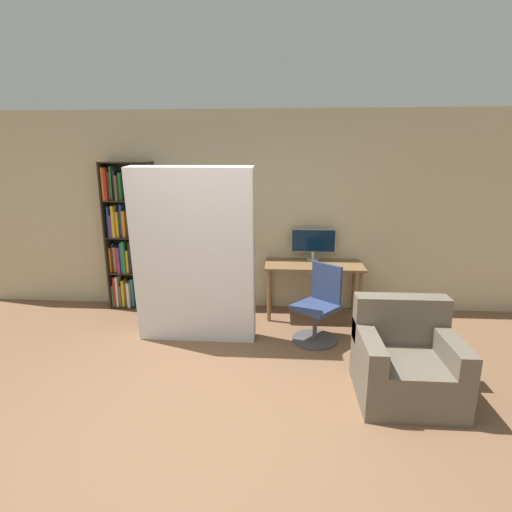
% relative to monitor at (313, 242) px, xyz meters
% --- Properties ---
extents(ground_plane, '(16.00, 16.00, 0.00)m').
position_rel_monitor_xyz_m(ground_plane, '(-1.03, -2.63, -0.97)').
color(ground_plane, brown).
extents(wall_back, '(8.00, 0.06, 2.70)m').
position_rel_monitor_xyz_m(wall_back, '(-1.03, 0.13, 0.38)').
color(wall_back, '#C6B793').
rests_on(wall_back, ground).
extents(desk, '(1.28, 0.59, 0.72)m').
position_rel_monitor_xyz_m(desk, '(0.00, -0.20, -0.35)').
color(desk, brown).
rests_on(desk, ground).
extents(monitor, '(0.60, 0.16, 0.43)m').
position_rel_monitor_xyz_m(monitor, '(0.00, 0.00, 0.00)').
color(monitor, '#B7B7BC').
rests_on(monitor, desk).
extents(office_chair, '(0.62, 0.62, 0.90)m').
position_rel_monitor_xyz_m(office_chair, '(0.01, -0.95, -0.62)').
color(office_chair, '#4C4C51').
rests_on(office_chair, ground).
extents(bookshelf, '(0.67, 0.28, 2.03)m').
position_rel_monitor_xyz_m(bookshelf, '(-2.59, -0.02, 0.00)').
color(bookshelf, '#2D2319').
rests_on(bookshelf, ground).
extents(mattress_near, '(1.36, 0.39, 2.01)m').
position_rel_monitor_xyz_m(mattress_near, '(-1.40, -1.04, 0.03)').
color(mattress_near, silver).
rests_on(mattress_near, ground).
extents(armchair, '(0.85, 0.80, 0.85)m').
position_rel_monitor_xyz_m(armchair, '(0.70, -2.00, -0.65)').
color(armchair, '#665B4C').
rests_on(armchair, ground).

